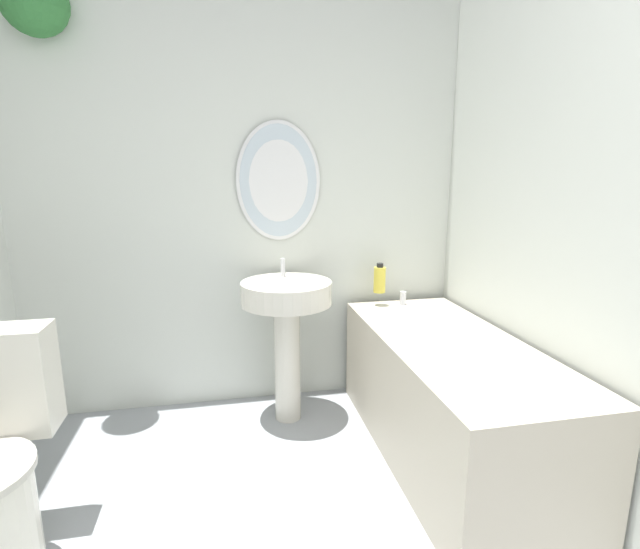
% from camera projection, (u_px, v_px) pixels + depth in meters
% --- Properties ---
extents(wall_back, '(2.54, 0.30, 2.40)m').
position_uv_depth(wall_back, '(234.00, 184.00, 2.54)').
color(wall_back, silver).
rests_on(wall_back, ground_plane).
extents(wall_right, '(0.06, 2.54, 2.40)m').
position_uv_depth(wall_right, '(618.00, 208.00, 1.63)').
color(wall_right, silver).
rests_on(wall_right, ground_plane).
extents(pedestal_sink, '(0.48, 0.48, 0.87)m').
position_uv_depth(pedestal_sink, '(287.00, 316.00, 2.44)').
color(pedestal_sink, beige).
rests_on(pedestal_sink, ground_plane).
extents(bathtub, '(0.62, 1.43, 0.65)m').
position_uv_depth(bathtub, '(449.00, 395.00, 2.17)').
color(bathtub, '#B2A893').
rests_on(bathtub, ground_plane).
extents(shampoo_bottle, '(0.07, 0.07, 0.17)m').
position_uv_depth(shampoo_bottle, '(380.00, 279.00, 2.66)').
color(shampoo_bottle, gold).
rests_on(shampoo_bottle, bathtub).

